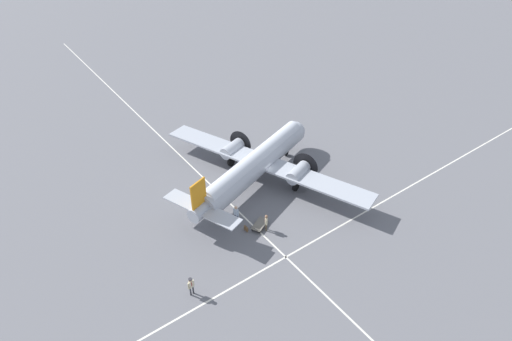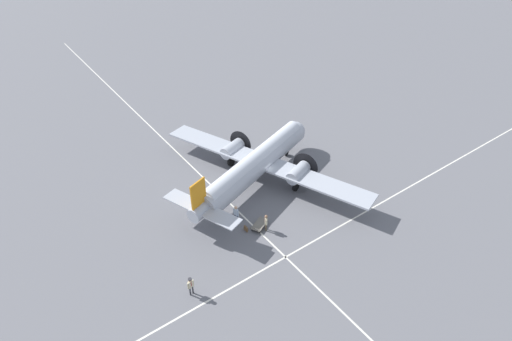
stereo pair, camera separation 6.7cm
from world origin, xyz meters
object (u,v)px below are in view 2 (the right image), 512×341
Objects in this scene: crew_foreground at (191,285)px; baggage_cart at (260,224)px; ramp_agent at (266,221)px; suitcase_near_door at (246,229)px; airliner_main at (258,162)px; passenger_boarding at (236,212)px.

baggage_cart is at bearing -169.00° from crew_foreground.
ramp_agent is 3.46× the size of suitcase_near_door.
ramp_agent reaches higher than crew_foreground.
suitcase_near_door is 0.24× the size of baggage_cart.
suitcase_near_door is (0.99, 1.51, -0.84)m from ramp_agent.
passenger_boarding is at bearing -164.12° from airliner_main.
ramp_agent is (-2.45, -1.58, -0.08)m from passenger_boarding.
airliner_main is 15.29m from crew_foreground.
ramp_agent is (-6.40, 3.77, -1.37)m from airliner_main.
ramp_agent is at bearing -123.35° from suitcase_near_door.
baggage_cart is at bearing -145.42° from airliner_main.
airliner_main reaches higher than crew_foreground.
crew_foreground is at bearing -165.79° from airliner_main.
suitcase_near_door is (-1.45, -0.07, -0.92)m from passenger_boarding.
airliner_main is at bearing -44.31° from suitcase_near_door.
crew_foreground is 9.07m from baggage_cart.
passenger_boarding is at bearing 100.41° from baggage_cart.
passenger_boarding is 1.07× the size of ramp_agent.
airliner_main is 7.30m from baggage_cart.
passenger_boarding is 0.89× the size of baggage_cart.
airliner_main is 13.43× the size of crew_foreground.
passenger_boarding reaches higher than crew_foreground.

